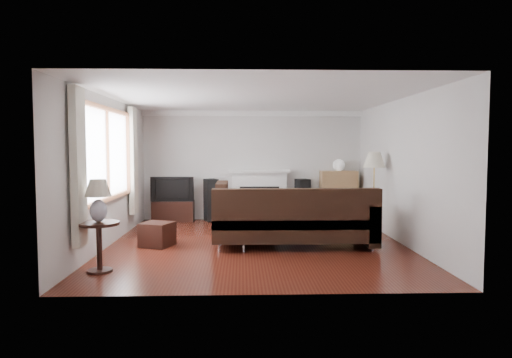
{
  "coord_description": "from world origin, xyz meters",
  "views": [
    {
      "loc": [
        -0.25,
        -7.77,
        1.65
      ],
      "look_at": [
        0.0,
        0.3,
        1.1
      ],
      "focal_mm": 32.0,
      "sensor_mm": 36.0,
      "label": 1
    }
  ],
  "objects_px": {
    "tv_stand": "(173,211)",
    "sectional_sofa": "(294,218)",
    "bookshelf": "(338,196)",
    "coffee_table": "(292,220)",
    "floor_lamp": "(374,194)",
    "side_table": "(99,247)"
  },
  "relations": [
    {
      "from": "floor_lamp",
      "to": "tv_stand",
      "type": "bearing_deg",
      "value": 155.35
    },
    {
      "from": "coffee_table",
      "to": "floor_lamp",
      "type": "relative_size",
      "value": 0.67
    },
    {
      "from": "bookshelf",
      "to": "coffee_table",
      "type": "bearing_deg",
      "value": -134.97
    },
    {
      "from": "tv_stand",
      "to": "bookshelf",
      "type": "distance_m",
      "value": 3.77
    },
    {
      "from": "bookshelf",
      "to": "side_table",
      "type": "distance_m",
      "value": 5.91
    },
    {
      "from": "bookshelf",
      "to": "tv_stand",
      "type": "bearing_deg",
      "value": -179.62
    },
    {
      "from": "side_table",
      "to": "sectional_sofa",
      "type": "bearing_deg",
      "value": 28.74
    },
    {
      "from": "tv_stand",
      "to": "bookshelf",
      "type": "relative_size",
      "value": 0.81
    },
    {
      "from": "sectional_sofa",
      "to": "floor_lamp",
      "type": "distance_m",
      "value": 1.85
    },
    {
      "from": "bookshelf",
      "to": "floor_lamp",
      "type": "bearing_deg",
      "value": -81.95
    },
    {
      "from": "tv_stand",
      "to": "sectional_sofa",
      "type": "distance_m",
      "value": 3.64
    },
    {
      "from": "sectional_sofa",
      "to": "coffee_table",
      "type": "distance_m",
      "value": 1.57
    },
    {
      "from": "bookshelf",
      "to": "sectional_sofa",
      "type": "relative_size",
      "value": 0.39
    },
    {
      "from": "bookshelf",
      "to": "floor_lamp",
      "type": "xyz_separation_m",
      "value": [
        0.26,
        -1.87,
        0.22
      ]
    },
    {
      "from": "tv_stand",
      "to": "sectional_sofa",
      "type": "bearing_deg",
      "value": -48.23
    },
    {
      "from": "tv_stand",
      "to": "coffee_table",
      "type": "bearing_deg",
      "value": -24.42
    },
    {
      "from": "coffee_table",
      "to": "side_table",
      "type": "height_order",
      "value": "side_table"
    },
    {
      "from": "sectional_sofa",
      "to": "coffee_table",
      "type": "xyz_separation_m",
      "value": [
        0.15,
        1.54,
        -0.26
      ]
    },
    {
      "from": "bookshelf",
      "to": "coffee_table",
      "type": "xyz_separation_m",
      "value": [
        -1.19,
        -1.19,
        -0.36
      ]
    },
    {
      "from": "coffee_table",
      "to": "floor_lamp",
      "type": "xyz_separation_m",
      "value": [
        1.45,
        -0.68,
        0.58
      ]
    },
    {
      "from": "tv_stand",
      "to": "bookshelf",
      "type": "height_order",
      "value": "bookshelf"
    },
    {
      "from": "sectional_sofa",
      "to": "floor_lamp",
      "type": "xyz_separation_m",
      "value": [
        1.6,
        0.86,
        0.32
      ]
    }
  ]
}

